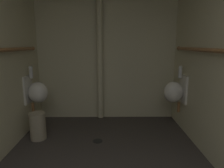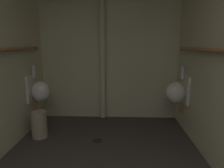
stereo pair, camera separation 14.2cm
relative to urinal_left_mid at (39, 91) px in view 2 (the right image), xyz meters
name	(u,v)px [view 2 (the right image)]	position (x,y,z in m)	size (l,w,h in m)	color
wall_back	(109,45)	(1.10, 0.60, 0.73)	(2.61, 0.06, 2.72)	beige
urinal_left_mid	(39,91)	(0.00, 0.00, 0.00)	(0.32, 0.30, 0.76)	silver
urinal_right_mid	(177,92)	(2.20, 0.00, 0.00)	(0.32, 0.30, 0.76)	silver
standpipe_back_wall	(102,45)	(0.98, 0.49, 0.73)	(0.10, 0.10, 2.67)	beige
floor_drain	(97,140)	(0.98, -0.42, -0.63)	(0.14, 0.14, 0.01)	black
waste_bin	(39,124)	(0.10, -0.34, -0.43)	(0.23, 0.23, 0.40)	#9E937A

